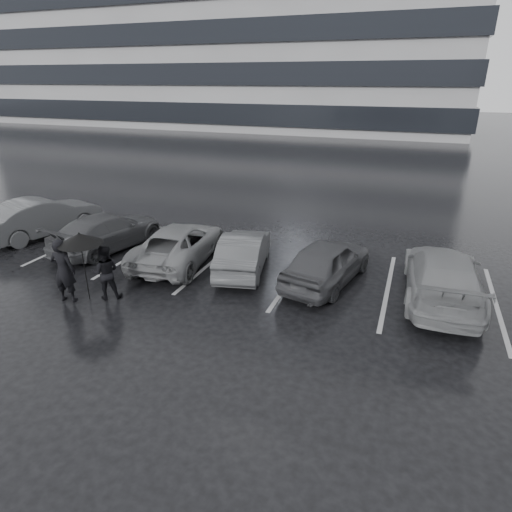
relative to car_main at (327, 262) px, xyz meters
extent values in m
plane|color=black|center=(-1.63, -2.33, -0.66)|extent=(160.00, 160.00, 0.00)
cube|color=gray|center=(-23.63, 45.67, 13.34)|extent=(60.00, 25.00, 28.00)
cube|color=black|center=(-23.63, 45.67, 1.34)|extent=(60.60, 25.60, 2.20)
cube|color=black|center=(-23.63, 45.67, 5.34)|extent=(60.60, 25.60, 2.20)
cube|color=black|center=(-23.63, 45.67, 9.34)|extent=(60.60, 25.60, 2.20)
cube|color=black|center=(-23.63, 45.67, 13.34)|extent=(60.60, 25.60, 2.20)
imported|color=black|center=(0.00, 0.00, 0.00)|extent=(2.32, 4.09, 1.31)
imported|color=#2D2D2F|center=(-2.63, 0.01, -0.05)|extent=(2.05, 3.86, 1.21)
imported|color=#545457|center=(-4.86, -0.13, -0.05)|extent=(2.49, 4.55, 1.21)
imported|color=black|center=(-7.81, 0.02, -0.03)|extent=(2.54, 4.56, 1.25)
imported|color=#2D2D2F|center=(-11.03, 0.30, 0.06)|extent=(2.66, 4.62, 1.44)
imported|color=#545457|center=(3.14, 0.12, 0.03)|extent=(2.11, 4.78, 1.37)
imported|color=black|center=(-6.33, -3.59, 0.24)|extent=(0.72, 0.55, 1.78)
imported|color=black|center=(-5.41, -3.06, 0.10)|extent=(0.92, 0.86, 1.52)
cylinder|color=black|center=(-5.84, -3.34, 0.18)|extent=(0.02, 0.02, 1.67)
cone|color=black|center=(-5.84, -3.34, 1.11)|extent=(1.15, 1.15, 0.29)
sphere|color=black|center=(-5.84, -3.34, 1.26)|extent=(0.05, 0.05, 0.05)
cube|color=#939395|center=(-12.23, 0.17, -0.65)|extent=(0.12, 5.00, 0.00)
cube|color=#939395|center=(-9.43, 0.17, -0.65)|extent=(0.12, 5.00, 0.00)
cube|color=#939395|center=(-6.63, 0.17, -0.65)|extent=(0.12, 5.00, 0.00)
cube|color=#939395|center=(-3.83, 0.17, -0.65)|extent=(0.12, 5.00, 0.00)
cube|color=#939395|center=(-1.03, 0.17, -0.65)|extent=(0.12, 5.00, 0.00)
cube|color=#939395|center=(1.77, 0.17, -0.65)|extent=(0.12, 5.00, 0.00)
cube|color=#939395|center=(4.57, 0.17, -0.65)|extent=(0.12, 5.00, 0.00)
camera|label=1|loc=(2.07, -11.45, 4.95)|focal=30.00mm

